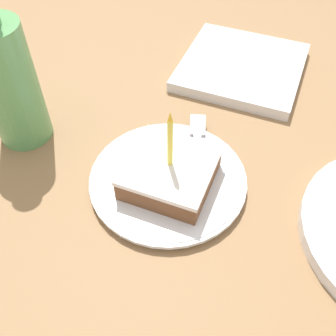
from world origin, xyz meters
name	(u,v)px	position (x,y,z in m)	size (l,w,h in m)	color
ground_plane	(176,183)	(0.00, 0.00, -0.02)	(2.40, 2.40, 0.04)	olive
plate	(168,180)	(0.02, -0.01, 0.01)	(0.22, 0.22, 0.01)	silver
cake_slice	(169,172)	(0.03, 0.00, 0.03)	(0.11, 0.11, 0.13)	brown
fork	(197,150)	(-0.04, 0.02, 0.02)	(0.17, 0.07, 0.00)	#B2B2B7
bottle	(8,81)	(0.01, -0.25, 0.10)	(0.08, 0.08, 0.25)	#599959
marble_board	(242,67)	(-0.27, 0.02, 0.01)	(0.21, 0.21, 0.02)	silver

